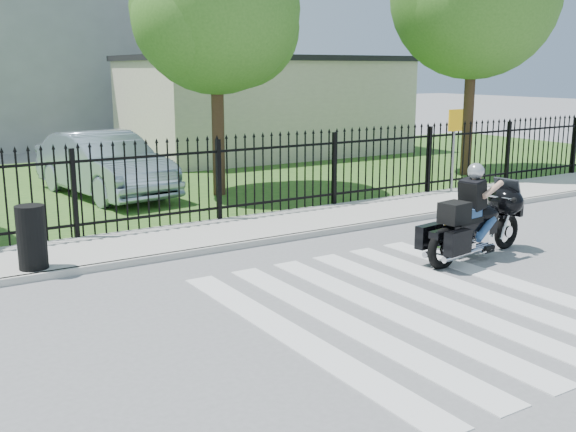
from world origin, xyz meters
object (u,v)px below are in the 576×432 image
motorcycle_rider (475,219)px  parked_car (104,164)px  traffic_sign (455,133)px  litter_bin (32,237)px

motorcycle_rider → parked_car: (-3.61, 9.13, 0.14)m
motorcycle_rider → traffic_sign: bearing=39.5°
parked_car → traffic_sign: (7.62, -4.70, 0.79)m
parked_car → litter_bin: 6.83m
parked_car → litter_bin: size_ratio=4.85×
parked_car → motorcycle_rider: bearing=-77.0°
motorcycle_rider → parked_car: bearing=103.3°
parked_car → litter_bin: parked_car is taller
motorcycle_rider → traffic_sign: 6.04m
motorcycle_rider → traffic_sign: (4.01, 4.42, 0.92)m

